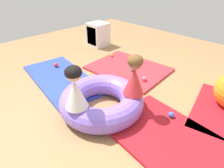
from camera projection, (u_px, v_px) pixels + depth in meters
name	position (u px, v px, depth m)	size (l,w,h in m)	color
ground_plane	(106.00, 110.00, 2.69)	(8.00, 8.00, 0.00)	#9E7549
gym_mat_center_rear	(128.00, 69.00, 3.76)	(1.43, 1.13, 0.04)	red
gym_mat_front	(174.00, 143.00, 2.17)	(1.61, 0.97, 0.04)	#B21923
gym_mat_near_right	(62.00, 79.00, 3.42)	(1.76, 0.84, 0.04)	#2D47B7
inflatable_cushion	(102.00, 101.00, 2.63)	(1.16, 1.16, 0.31)	#8466E0
child_in_white	(75.00, 88.00, 2.13)	(0.38, 0.38, 0.53)	white
child_in_red	(134.00, 76.00, 2.37)	(0.33, 0.33, 0.54)	red
play_ball_orange	(112.00, 56.00, 4.19)	(0.06, 0.06, 0.06)	orange
play_ball_green	(133.00, 69.00, 3.61)	(0.09, 0.09, 0.09)	green
play_ball_blue	(171.00, 115.00, 2.49)	(0.08, 0.08, 0.08)	blue
play_ball_pink	(144.00, 79.00, 3.30)	(0.08, 0.08, 0.08)	pink
play_ball_red	(56.00, 65.00, 3.76)	(0.08, 0.08, 0.08)	red
storage_cube	(97.00, 35.00, 4.80)	(0.44, 0.44, 0.56)	silver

